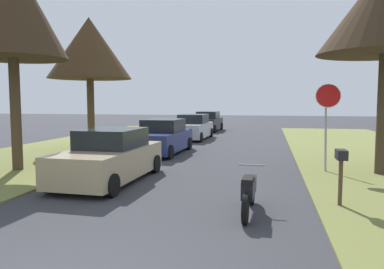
% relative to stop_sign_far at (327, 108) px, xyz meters
% --- Properties ---
extents(stop_sign_far, '(0.82, 0.58, 2.94)m').
position_rel_stop_sign_far_xyz_m(stop_sign_far, '(0.00, 0.00, 0.00)').
color(stop_sign_far, '#9EA0A5').
rests_on(stop_sign_far, grass_verge_right).
extents(street_tree_left_mid_a, '(3.62, 3.62, 7.32)m').
position_rel_stop_sign_far_xyz_m(street_tree_left_mid_a, '(-10.39, -1.87, 3.39)').
color(street_tree_left_mid_a, '#483926').
rests_on(street_tree_left_mid_a, grass_verge_left).
extents(street_tree_left_mid_b, '(4.08, 4.08, 6.45)m').
position_rel_stop_sign_far_xyz_m(street_tree_left_mid_b, '(-10.62, 4.08, 2.81)').
color(street_tree_left_mid_b, brown).
rests_on(street_tree_left_mid_b, grass_verge_left).
extents(parked_sedan_tan, '(2.07, 4.46, 1.57)m').
position_rel_stop_sign_far_xyz_m(parked_sedan_tan, '(-6.56, -2.78, -1.45)').
color(parked_sedan_tan, tan).
rests_on(parked_sedan_tan, ground).
extents(parked_sedan_navy, '(2.07, 4.46, 1.57)m').
position_rel_stop_sign_far_xyz_m(parked_sedan_navy, '(-6.73, 3.40, -1.45)').
color(parked_sedan_navy, navy).
rests_on(parked_sedan_navy, ground).
extents(parked_sedan_silver, '(2.07, 4.46, 1.57)m').
position_rel_stop_sign_far_xyz_m(parked_sedan_silver, '(-6.65, 10.02, -1.45)').
color(parked_sedan_silver, '#BCBCC1').
rests_on(parked_sedan_silver, ground).
extents(parked_sedan_black, '(2.07, 4.46, 1.57)m').
position_rel_stop_sign_far_xyz_m(parked_sedan_black, '(-6.80, 16.73, -1.45)').
color(parked_sedan_black, black).
rests_on(parked_sedan_black, ground).
extents(parked_motorcycle, '(0.60, 2.05, 0.97)m').
position_rel_stop_sign_far_xyz_m(parked_motorcycle, '(-2.29, -5.21, -1.69)').
color(parked_motorcycle, black).
rests_on(parked_motorcycle, ground).
extents(curbside_mailbox, '(0.22, 0.44, 1.27)m').
position_rel_stop_sign_far_xyz_m(curbside_mailbox, '(-0.29, -4.29, -1.12)').
color(curbside_mailbox, brown).
rests_on(curbside_mailbox, grass_verge_right).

